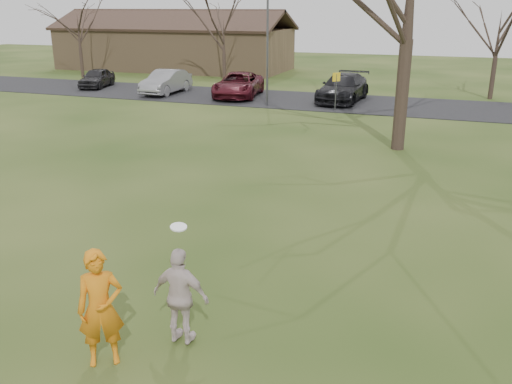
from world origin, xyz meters
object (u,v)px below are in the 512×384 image
player_defender (101,308)px  car_0 (97,78)px  catching_play (181,296)px  lamp_post (267,33)px  car_1 (166,82)px  car_2 (238,85)px  building (174,47)px  car_3 (343,88)px

player_defender → car_0: player_defender is taller
catching_play → lamp_post: size_ratio=0.32×
car_1 → lamp_post: bearing=-15.4°
car_0 → catching_play: size_ratio=1.85×
player_defender → car_1: size_ratio=0.43×
catching_play → lamp_post: (-6.02, 22.17, 3.08)m
car_2 → building: bearing=121.9°
lamp_post → car_0: bearing=167.7°
player_defender → catching_play: catching_play is taller
player_defender → lamp_post: (-5.09, 23.04, 3.01)m
car_0 → catching_play: bearing=-65.8°
player_defender → lamp_post: 23.78m
car_3 → building: building is taller
car_0 → catching_play: catching_play is taller
car_3 → catching_play: bearing=-81.2°
building → lamp_post: lamp_post is taller
car_0 → catching_play: (19.44, -25.10, 0.21)m
car_1 → car_3: size_ratio=0.83×
player_defender → car_1: bearing=82.4°
car_1 → car_2: size_ratio=0.85×
car_0 → car_2: bearing=-16.5°
car_0 → building: size_ratio=0.18×
car_0 → car_1: 5.94m
car_1 → building: bearing=115.6°
car_2 → catching_play: catching_play is taller
car_0 → catching_play: 31.75m
car_0 → car_3: size_ratio=0.70×
car_2 → car_3: bearing=-4.2°
car_1 → car_2: (4.86, 0.31, -0.00)m
player_defender → car_3: 25.98m
player_defender → car_0: 31.89m
player_defender → car_2: size_ratio=0.36×
car_3 → lamp_post: bearing=-138.6°
building → car_3: bearing=-35.4°
catching_play → building: size_ratio=0.10×
player_defender → building: (-19.09, 38.54, 0.97)m
catching_play → lamp_post: 23.18m
car_1 → catching_play: size_ratio=2.21×
car_1 → catching_play: 27.78m
catching_play → lamp_post: lamp_post is taller
player_defender → car_0: size_ratio=0.51×
player_defender → car_0: bearing=91.2°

